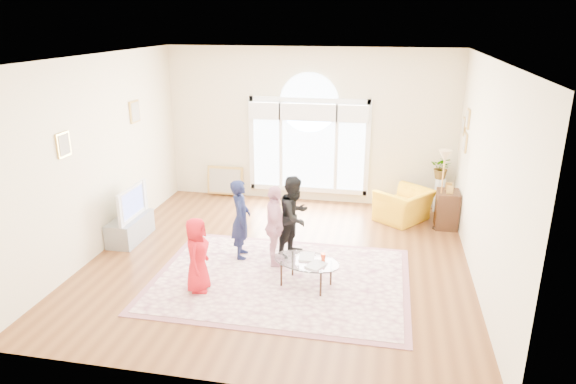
% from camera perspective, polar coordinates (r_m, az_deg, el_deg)
% --- Properties ---
extents(ground, '(6.00, 6.00, 0.00)m').
position_cam_1_polar(ground, '(8.41, -1.02, -7.59)').
color(ground, '#593117').
rests_on(ground, ground).
extents(room_shell, '(6.00, 6.00, 6.00)m').
position_cam_1_polar(room_shell, '(10.54, 2.25, 6.93)').
color(room_shell, beige).
rests_on(room_shell, ground).
extents(area_rug, '(3.60, 2.60, 0.02)m').
position_cam_1_polar(area_rug, '(7.82, -0.84, -9.67)').
color(area_rug, beige).
rests_on(area_rug, ground).
extents(rug_border, '(3.80, 2.80, 0.01)m').
position_cam_1_polar(rug_border, '(7.82, -0.84, -9.69)').
color(rug_border, '#945B63').
rests_on(rug_border, ground).
extents(tv_console, '(0.45, 1.00, 0.42)m').
position_cam_1_polar(tv_console, '(9.49, -17.12, -3.90)').
color(tv_console, gray).
rests_on(tv_console, ground).
extents(television, '(0.16, 0.99, 0.57)m').
position_cam_1_polar(television, '(9.31, -17.37, -1.09)').
color(television, black).
rests_on(television, tv_console).
extents(coffee_table, '(1.13, 0.89, 0.54)m').
position_cam_1_polar(coffee_table, '(7.47, 2.05, -7.76)').
color(coffee_table, silver).
rests_on(coffee_table, ground).
extents(armchair, '(1.24, 1.26, 0.62)m').
position_cam_1_polar(armchair, '(10.12, 12.75, -1.46)').
color(armchair, '#EEB016').
rests_on(armchair, ground).
extents(side_cabinet, '(0.40, 0.50, 0.70)m').
position_cam_1_polar(side_cabinet, '(10.01, 17.24, -1.86)').
color(side_cabinet, black).
rests_on(side_cabinet, ground).
extents(floor_lamp, '(0.30, 0.30, 1.51)m').
position_cam_1_polar(floor_lamp, '(9.60, 16.98, 3.16)').
color(floor_lamp, black).
rests_on(floor_lamp, ground).
extents(plant_pedestal, '(0.20, 0.20, 0.70)m').
position_cam_1_polar(plant_pedestal, '(10.75, 16.44, -0.34)').
color(plant_pedestal, white).
rests_on(plant_pedestal, ground).
extents(potted_plant, '(0.49, 0.45, 0.45)m').
position_cam_1_polar(potted_plant, '(10.58, 16.72, 2.61)').
color(potted_plant, '#33722D').
rests_on(potted_plant, plant_pedestal).
extents(leaning_picture, '(0.80, 0.14, 0.62)m').
position_cam_1_polar(leaning_picture, '(11.44, -6.92, -0.38)').
color(leaning_picture, tan).
rests_on(leaning_picture, ground).
extents(child_red, '(0.40, 0.57, 1.10)m').
position_cam_1_polar(child_red, '(7.40, -10.05, -6.88)').
color(child_red, red).
rests_on(child_red, area_rug).
extents(child_navy, '(0.40, 0.53, 1.31)m').
position_cam_1_polar(child_navy, '(8.28, -5.26, -3.00)').
color(child_navy, '#141A3C').
rests_on(child_navy, area_rug).
extents(child_black, '(0.73, 0.80, 1.34)m').
position_cam_1_polar(child_black, '(8.30, 0.73, -2.70)').
color(child_black, black).
rests_on(child_black, area_rug).
extents(child_pink, '(0.47, 0.81, 1.30)m').
position_cam_1_polar(child_pink, '(7.98, -1.48, -3.80)').
color(child_pink, '#E8A3BB').
rests_on(child_pink, area_rug).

